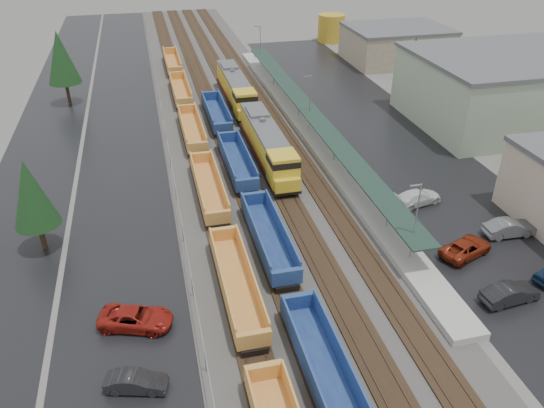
# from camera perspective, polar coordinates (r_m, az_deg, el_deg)

# --- Properties ---
(ballast_strip) EXTENTS (20.00, 160.00, 0.08)m
(ballast_strip) POSITION_cam_1_polar(r_m,az_deg,el_deg) (79.71, -4.81, 9.71)
(ballast_strip) COLOR #302D2B
(ballast_strip) RESTS_ON ground
(trackbed) EXTENTS (14.60, 160.00, 0.22)m
(trackbed) POSITION_cam_1_polar(r_m,az_deg,el_deg) (79.66, -4.81, 9.79)
(trackbed) COLOR black
(trackbed) RESTS_ON ground
(west_parking_lot) EXTENTS (10.00, 160.00, 0.02)m
(west_parking_lot) POSITION_cam_1_polar(r_m,az_deg,el_deg) (79.03, -15.71, 8.45)
(west_parking_lot) COLOR black
(west_parking_lot) RESTS_ON ground
(west_road) EXTENTS (9.00, 160.00, 0.02)m
(west_road) POSITION_cam_1_polar(r_m,az_deg,el_deg) (80.15, -22.87, 7.46)
(west_road) COLOR black
(west_road) RESTS_ON ground
(east_commuter_lot) EXTENTS (16.00, 100.00, 0.02)m
(east_commuter_lot) POSITION_cam_1_polar(r_m,az_deg,el_deg) (75.93, 10.92, 8.14)
(east_commuter_lot) COLOR black
(east_commuter_lot) RESTS_ON ground
(station_platform) EXTENTS (3.00, 80.00, 8.00)m
(station_platform) POSITION_cam_1_polar(r_m,az_deg,el_deg) (72.41, 4.00, 8.12)
(station_platform) COLOR #9E9B93
(station_platform) RESTS_ON ground
(chainlink_fence) EXTENTS (0.08, 160.04, 2.02)m
(chainlink_fence) POSITION_cam_1_polar(r_m,az_deg,el_deg) (76.93, -11.75, 9.63)
(chainlink_fence) COLOR gray
(chainlink_fence) RESTS_ON ground
(industrial_buildings) EXTENTS (32.52, 75.30, 9.50)m
(industrial_buildings) POSITION_cam_1_polar(r_m,az_deg,el_deg) (80.70, 24.92, 10.42)
(industrial_buildings) COLOR tan
(industrial_buildings) RESTS_ON ground
(tree_west_near) EXTENTS (3.96, 3.96, 9.00)m
(tree_west_near) POSITION_cam_1_polar(r_m,az_deg,el_deg) (50.34, -24.52, 1.04)
(tree_west_near) COLOR #332316
(tree_west_near) RESTS_ON ground
(tree_west_far) EXTENTS (4.84, 4.84, 11.00)m
(tree_west_far) POSITION_cam_1_polar(r_m,az_deg,el_deg) (87.14, -21.77, 14.43)
(tree_west_far) COLOR #332316
(tree_west_far) RESTS_ON ground
(tree_east) EXTENTS (4.40, 4.40, 10.00)m
(tree_east) POSITION_cam_1_polar(r_m,az_deg,el_deg) (84.54, 14.94, 14.63)
(tree_east) COLOR #332316
(tree_east) RESTS_ON ground
(locomotive_lead) EXTENTS (3.06, 20.14, 4.56)m
(locomotive_lead) POSITION_cam_1_polar(r_m,az_deg,el_deg) (63.18, -0.45, 6.39)
(locomotive_lead) COLOR black
(locomotive_lead) RESTS_ON ground
(locomotive_trail) EXTENTS (3.06, 20.14, 4.56)m
(locomotive_trail) POSITION_cam_1_polar(r_m,az_deg,el_deg) (82.40, -3.88, 12.21)
(locomotive_trail) COLOR black
(locomotive_trail) RESTS_ON ground
(well_string_yellow) EXTENTS (2.55, 113.00, 2.26)m
(well_string_yellow) POSITION_cam_1_polar(r_m,az_deg,el_deg) (56.81, -6.81, 1.77)
(well_string_yellow) COLOR #C58536
(well_string_yellow) RESTS_ON ground
(well_string_blue) EXTENTS (2.64, 77.83, 2.34)m
(well_string_blue) POSITION_cam_1_polar(r_m,az_deg,el_deg) (48.39, -0.40, -3.57)
(well_string_blue) COLOR navy
(well_string_blue) RESTS_ON ground
(storage_tank) EXTENTS (5.68, 5.68, 5.68)m
(storage_tank) POSITION_cam_1_polar(r_m,az_deg,el_deg) (121.15, 6.38, 18.29)
(storage_tank) COLOR #B79224
(storage_tank) RESTS_ON ground
(parked_car_west_b) EXTENTS (2.46, 4.33, 1.35)m
(parked_car_west_b) POSITION_cam_1_polar(r_m,az_deg,el_deg) (37.62, -14.43, -18.06)
(parked_car_west_b) COLOR black
(parked_car_west_b) RESTS_ON ground
(parked_car_west_c) EXTENTS (4.17, 6.06, 1.54)m
(parked_car_west_c) POSITION_cam_1_polar(r_m,az_deg,el_deg) (41.86, -14.44, -11.81)
(parked_car_west_c) COLOR maroon
(parked_car_west_c) RESTS_ON ground
(parked_car_east_a) EXTENTS (2.14, 4.99, 1.60)m
(parked_car_east_a) POSITION_cam_1_polar(r_m,az_deg,el_deg) (46.67, 24.22, -8.78)
(parked_car_east_a) COLOR black
(parked_car_east_a) RESTS_ON ground
(parked_car_east_b) EXTENTS (4.25, 5.85, 1.48)m
(parked_car_east_b) POSITION_cam_1_polar(r_m,az_deg,el_deg) (50.80, 20.15, -4.45)
(parked_car_east_b) COLOR maroon
(parked_car_east_b) RESTS_ON ground
(parked_car_east_c) EXTENTS (3.27, 5.72, 1.56)m
(parked_car_east_c) POSITION_cam_1_polar(r_m,az_deg,el_deg) (57.35, 15.36, 0.69)
(parked_car_east_c) COLOR silver
(parked_car_east_c) RESTS_ON ground
(parked_car_east_e) EXTENTS (1.90, 5.04, 1.64)m
(parked_car_east_e) POSITION_cam_1_polar(r_m,az_deg,el_deg) (55.07, 24.19, -2.38)
(parked_car_east_e) COLOR #5A5D5F
(parked_car_east_e) RESTS_ON ground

